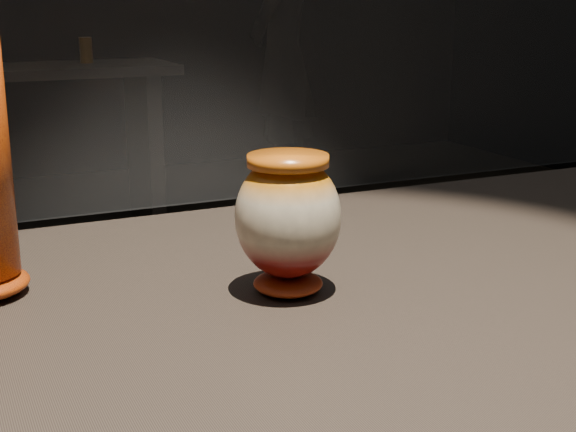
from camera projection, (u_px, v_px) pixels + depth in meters
main_vase at (288, 218)px, 0.94m from camera, size 0.16×0.16×0.17m
back_vase_right at (86, 50)px, 4.28m from camera, size 0.07×0.07×0.14m
visitor at (283, 57)px, 5.36m from camera, size 0.74×0.71×1.71m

